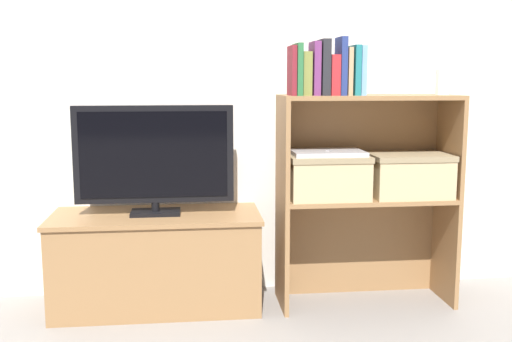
{
  "coord_description": "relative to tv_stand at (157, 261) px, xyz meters",
  "views": [
    {
      "loc": [
        -0.3,
        -2.48,
        1.04
      ],
      "look_at": [
        0.0,
        0.15,
        0.63
      ],
      "focal_mm": 42.0,
      "sensor_mm": 36.0,
      "label": 1
    }
  ],
  "objects": [
    {
      "name": "book_charcoal",
      "position": [
        0.74,
        -0.09,
        0.87
      ],
      "size": [
        0.04,
        0.13,
        0.24
      ],
      "color": "#232328",
      "rests_on": "bookshelf_upper_tier"
    },
    {
      "name": "book_navy",
      "position": [
        0.82,
        -0.09,
        0.87
      ],
      "size": [
        0.03,
        0.13,
        0.25
      ],
      "color": "navy",
      "rests_on": "bookshelf_upper_tier"
    },
    {
      "name": "wall_back",
      "position": [
        0.45,
        0.23,
        0.98
      ],
      "size": [
        10.0,
        0.05,
        2.4
      ],
      "color": "silver",
      "rests_on": "ground_plane"
    },
    {
      "name": "tv",
      "position": [
        -0.0,
        -0.0,
        0.48
      ],
      "size": [
        0.7,
        0.14,
        0.49
      ],
      "color": "black",
      "rests_on": "tv_stand"
    },
    {
      "name": "book_maroon",
      "position": [
        0.6,
        -0.09,
        0.86
      ],
      "size": [
        0.02,
        0.14,
        0.21
      ],
      "color": "maroon",
      "rests_on": "bookshelf_upper_tier"
    },
    {
      "name": "book_plum",
      "position": [
        0.7,
        -0.09,
        0.86
      ],
      "size": [
        0.03,
        0.14,
        0.23
      ],
      "color": "#6B2D66",
      "rests_on": "bookshelf_upper_tier"
    },
    {
      "name": "tv_stand",
      "position": [
        0.0,
        0.0,
        0.0
      ],
      "size": [
        0.94,
        0.41,
        0.44
      ],
      "color": "olive",
      "rests_on": "ground_plane"
    },
    {
      "name": "book_tan",
      "position": [
        0.85,
        -0.09,
        0.85
      ],
      "size": [
        0.02,
        0.13,
        0.21
      ],
      "color": "tan",
      "rests_on": "bookshelf_upper_tier"
    },
    {
      "name": "ground_plane",
      "position": [
        0.45,
        -0.2,
        -0.22
      ],
      "size": [
        16.0,
        16.0,
        0.0
      ],
      "primitive_type": "plane",
      "color": "gray"
    },
    {
      "name": "storage_basket_left",
      "position": [
        0.77,
        -0.06,
        0.4
      ],
      "size": [
        0.36,
        0.27,
        0.2
      ],
      "color": "tan",
      "rests_on": "bookshelf_lower_tier"
    },
    {
      "name": "book_olive",
      "position": [
        0.66,
        -0.09,
        0.84
      ],
      "size": [
        0.04,
        0.13,
        0.19
      ],
      "color": "olive",
      "rests_on": "bookshelf_upper_tier"
    },
    {
      "name": "book_forest",
      "position": [
        0.63,
        -0.09,
        0.86
      ],
      "size": [
        0.02,
        0.16,
        0.22
      ],
      "color": "#286638",
      "rests_on": "bookshelf_upper_tier"
    },
    {
      "name": "baby_monitor",
      "position": [
        1.3,
        -0.05,
        0.81
      ],
      "size": [
        0.05,
        0.04,
        0.14
      ],
      "color": "white",
      "rests_on": "bookshelf_upper_tier"
    },
    {
      "name": "book_teal",
      "position": [
        0.88,
        -0.09,
        0.86
      ],
      "size": [
        0.03,
        0.15,
        0.22
      ],
      "color": "#1E7075",
      "rests_on": "bookshelf_upper_tier"
    },
    {
      "name": "bookshelf_lower_tier",
      "position": [
        0.96,
        0.01,
        0.1
      ],
      "size": [
        0.8,
        0.3,
        0.51
      ],
      "color": "olive",
      "rests_on": "ground_plane"
    },
    {
      "name": "book_crimson",
      "position": [
        0.78,
        -0.09,
        0.84
      ],
      "size": [
        0.04,
        0.14,
        0.17
      ],
      "color": "#B22328",
      "rests_on": "bookshelf_upper_tier"
    },
    {
      "name": "laptop",
      "position": [
        0.77,
        -0.06,
        0.49
      ],
      "size": [
        0.32,
        0.22,
        0.02
      ],
      "color": "#BCBCC1",
      "rests_on": "storage_basket_left"
    },
    {
      "name": "book_skyblue",
      "position": [
        0.91,
        -0.09,
        0.86
      ],
      "size": [
        0.02,
        0.12,
        0.21
      ],
      "color": "#709ECC",
      "rests_on": "bookshelf_upper_tier"
    },
    {
      "name": "storage_basket_right",
      "position": [
        1.15,
        -0.06,
        0.4
      ],
      "size": [
        0.36,
        0.27,
        0.2
      ],
      "color": "tan",
      "rests_on": "bookshelf_lower_tier"
    },
    {
      "name": "bookshelf_upper_tier",
      "position": [
        0.96,
        0.01,
        0.58
      ],
      "size": [
        0.8,
        0.3,
        0.46
      ],
      "color": "olive",
      "rests_on": "bookshelf_lower_tier"
    }
  ]
}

